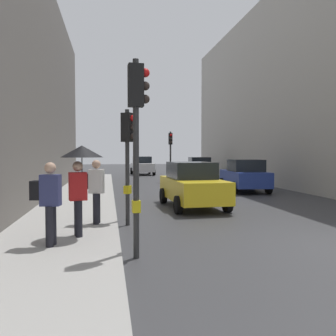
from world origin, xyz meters
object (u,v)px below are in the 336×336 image
(traffic_light_near_left, at_px, (137,122))
(pedestrian_with_umbrella, at_px, (81,165))
(car_yellow_taxi, at_px, (192,185))
(pedestrian_with_black_backpack, at_px, (95,188))
(traffic_light_near_right, at_px, (128,146))
(pedestrian_with_grey_backpack, at_px, (48,199))
(traffic_light_far_median, at_px, (171,147))
(car_dark_suv, at_px, (199,168))
(car_white_compact, at_px, (142,166))
(car_blue_van, at_px, (244,175))

(traffic_light_near_left, bearing_deg, pedestrian_with_umbrella, 129.28)
(car_yellow_taxi, bearing_deg, pedestrian_with_black_backpack, -135.62)
(car_yellow_taxi, height_order, pedestrian_with_black_backpack, pedestrian_with_black_backpack)
(traffic_light_near_left, xyz_separation_m, car_yellow_taxi, (2.66, 6.46, -1.86))
(traffic_light_near_right, relative_size, pedestrian_with_grey_backpack, 1.91)
(traffic_light_far_median, distance_m, car_dark_suv, 5.14)
(traffic_light_near_left, distance_m, car_yellow_taxi, 7.22)
(pedestrian_with_umbrella, bearing_deg, pedestrian_with_grey_backpack, -126.25)
(car_white_compact, xyz_separation_m, car_dark_suv, (4.30, -5.38, 0.00))
(traffic_light_near_left, height_order, car_dark_suv, traffic_light_near_left)
(car_yellow_taxi, height_order, pedestrian_with_umbrella, pedestrian_with_umbrella)
(traffic_light_near_left, xyz_separation_m, car_blue_van, (6.84, 11.69, -1.86))
(traffic_light_near_right, distance_m, car_dark_suv, 20.42)
(traffic_light_near_right, bearing_deg, car_blue_van, 50.68)
(car_white_compact, distance_m, car_blue_van, 16.68)
(car_blue_van, bearing_deg, car_dark_suv, 89.17)
(car_blue_van, bearing_deg, pedestrian_with_black_backpack, -131.63)
(car_white_compact, bearing_deg, car_dark_suv, -51.34)
(traffic_light_far_median, relative_size, pedestrian_with_umbrella, 1.71)
(traffic_light_far_median, height_order, pedestrian_with_black_backpack, traffic_light_far_median)
(pedestrian_with_grey_backpack, bearing_deg, car_white_compact, 80.57)
(traffic_light_far_median, distance_m, pedestrian_with_grey_backpack, 18.98)
(traffic_light_near_left, xyz_separation_m, car_white_compact, (2.69, 27.84, -1.86))
(car_blue_van, distance_m, pedestrian_with_grey_backpack, 14.02)
(traffic_light_near_right, distance_m, car_blue_van, 10.89)
(car_blue_van, xyz_separation_m, pedestrian_with_grey_backpack, (-8.66, -11.03, 0.29))
(car_white_compact, height_order, car_yellow_taxi, same)
(car_dark_suv, height_order, pedestrian_with_umbrella, pedestrian_with_umbrella)
(car_white_compact, bearing_deg, pedestrian_with_umbrella, -98.43)
(pedestrian_with_grey_backpack, bearing_deg, traffic_light_near_left, -19.84)
(traffic_light_near_right, relative_size, car_yellow_taxi, 0.79)
(traffic_light_near_left, distance_m, pedestrian_with_umbrella, 2.12)
(pedestrian_with_umbrella, height_order, pedestrian_with_black_backpack, pedestrian_with_umbrella)
(traffic_light_far_median, bearing_deg, car_yellow_taxi, -95.82)
(car_blue_van, xyz_separation_m, pedestrian_with_black_backpack, (-7.78, -8.75, 0.29))
(traffic_light_near_right, distance_m, pedestrian_with_umbrella, 2.27)
(traffic_light_near_left, height_order, pedestrian_with_grey_backpack, traffic_light_near_left)
(traffic_light_far_median, distance_m, pedestrian_with_umbrella, 17.98)
(car_dark_suv, relative_size, pedestrian_with_black_backpack, 2.44)
(traffic_light_near_right, distance_m, traffic_light_near_left, 3.36)
(car_blue_van, height_order, pedestrian_with_black_backpack, pedestrian_with_black_backpack)
(traffic_light_far_median, height_order, pedestrian_with_grey_backpack, traffic_light_far_median)
(traffic_light_near_left, bearing_deg, traffic_light_far_median, 78.21)
(traffic_light_near_left, xyz_separation_m, car_dark_suv, (6.99, 22.47, -1.86))
(traffic_light_near_left, distance_m, car_blue_van, 13.67)
(car_white_compact, distance_m, pedestrian_with_umbrella, 26.66)
(traffic_light_far_median, distance_m, car_blue_van, 7.78)
(car_white_compact, bearing_deg, pedestrian_with_black_backpack, -98.30)
(traffic_light_near_right, distance_m, pedestrian_with_black_backpack, 1.56)
(traffic_light_far_median, height_order, car_dark_suv, traffic_light_far_median)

